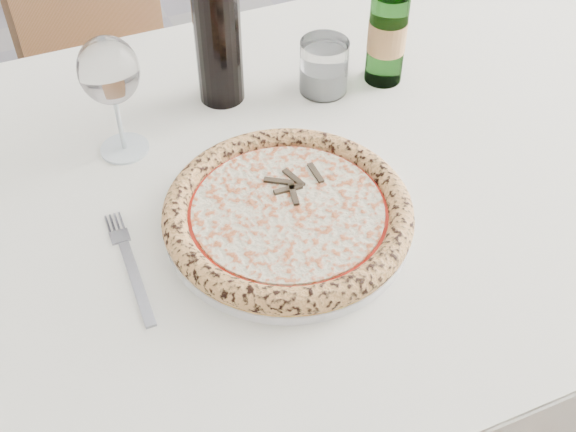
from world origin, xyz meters
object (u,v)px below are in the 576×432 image
(wine_glass, at_px, (109,73))
(wine_bottle, at_px, (217,28))
(chair_far, at_px, (114,45))
(dining_table, at_px, (262,220))
(plate, at_px, (288,222))
(pizza, at_px, (288,213))
(beer_bottle, at_px, (388,28))
(tumbler, at_px, (324,70))

(wine_glass, bearing_deg, wine_bottle, 20.83)
(wine_bottle, bearing_deg, chair_far, 96.96)
(dining_table, relative_size, plate, 4.75)
(plate, distance_m, pizza, 0.02)
(plate, relative_size, beer_bottle, 1.36)
(plate, distance_m, wine_bottle, 0.33)
(chair_far, bearing_deg, dining_table, -86.21)
(wine_glass, bearing_deg, pizza, -56.67)
(dining_table, height_order, pizza, pizza)
(chair_far, distance_m, wine_glass, 0.76)
(dining_table, bearing_deg, wine_bottle, 84.85)
(dining_table, relative_size, pizza, 4.68)
(beer_bottle, bearing_deg, wine_glass, -178.74)
(plate, bearing_deg, wine_glass, 123.33)
(wine_bottle, bearing_deg, wine_glass, -159.17)
(beer_bottle, bearing_deg, wine_bottle, 167.47)
(plate, relative_size, wine_bottle, 1.11)
(chair_far, bearing_deg, wine_glass, -99.21)
(wine_glass, bearing_deg, tumbler, 3.64)
(plate, bearing_deg, chair_far, 93.37)
(chair_far, height_order, wine_glass, wine_glass)
(dining_table, relative_size, tumbler, 17.60)
(plate, height_order, wine_glass, wine_glass)
(tumbler, xyz_separation_m, beer_bottle, (0.10, -0.01, 0.06))
(dining_table, xyz_separation_m, wine_glass, (-0.16, 0.14, 0.22))
(dining_table, distance_m, tumbler, 0.27)
(beer_bottle, height_order, wine_bottle, wine_bottle)
(pizza, bearing_deg, wine_glass, 123.33)
(tumbler, bearing_deg, wine_bottle, 163.58)
(pizza, bearing_deg, beer_bottle, 41.91)
(dining_table, distance_m, pizza, 0.15)
(chair_far, relative_size, plate, 2.86)
(chair_far, distance_m, beer_bottle, 0.80)
(wine_glass, bearing_deg, dining_table, -41.84)
(tumbler, relative_size, wine_bottle, 0.30)
(dining_table, height_order, chair_far, chair_far)
(dining_table, xyz_separation_m, tumbler, (0.18, 0.16, 0.12))
(chair_far, height_order, plate, chair_far)
(plate, distance_m, beer_bottle, 0.39)
(tumbler, distance_m, beer_bottle, 0.12)
(dining_table, bearing_deg, plate, -90.00)
(dining_table, xyz_separation_m, chair_far, (-0.05, 0.80, -0.14))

